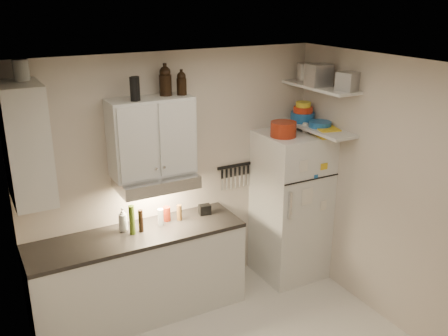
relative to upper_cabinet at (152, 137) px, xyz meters
name	(u,v)px	position (x,y,z in m)	size (l,w,h in m)	color
ceiling	(254,69)	(0.30, -1.33, 0.78)	(3.20, 3.00, 0.02)	white
back_wall	(175,177)	(0.30, 0.18, -0.53)	(3.20, 0.02, 2.60)	beige
left_wall	(38,290)	(-1.31, -1.33, -0.53)	(0.02, 3.00, 2.60)	beige
right_wall	(397,198)	(1.91, -1.33, -0.53)	(0.02, 3.00, 2.60)	beige
base_cabinet	(140,276)	(-0.25, -0.14, -1.39)	(2.10, 0.60, 0.88)	silver
countertop	(137,235)	(-0.25, -0.14, -0.93)	(2.10, 0.62, 0.04)	black
upper_cabinet	(152,137)	(0.00, 0.00, 0.00)	(0.80, 0.33, 0.75)	silver
side_cabinet	(26,144)	(-1.14, -0.14, 0.12)	(0.33, 0.55, 1.00)	silver
range_hood	(156,181)	(0.00, -0.06, -0.44)	(0.76, 0.46, 0.12)	silver
fridge	(291,206)	(1.55, -0.18, -0.98)	(0.70, 0.68, 1.70)	silver
shelf_hi	(320,87)	(1.75, -0.31, 0.38)	(0.30, 0.95, 0.03)	silver
shelf_lo	(317,128)	(1.75, -0.31, -0.07)	(0.30, 0.95, 0.03)	silver
knife_strip	(235,166)	(1.00, 0.15, -0.51)	(0.42, 0.02, 0.03)	black
dutch_oven	(283,129)	(1.37, -0.23, -0.05)	(0.27, 0.27, 0.16)	maroon
book_stack	(326,132)	(1.78, -0.43, -0.08)	(0.21, 0.26, 0.09)	gold
spice_jar	(305,128)	(1.68, -0.20, -0.08)	(0.06, 0.06, 0.10)	silver
stock_pot	(308,72)	(1.83, -0.01, 0.48)	(0.26, 0.26, 0.19)	silver
tin_a	(319,75)	(1.71, -0.33, 0.50)	(0.22, 0.20, 0.22)	#AAAAAD
tin_b	(348,81)	(1.81, -0.66, 0.48)	(0.18, 0.18, 0.18)	#AAAAAD
bowl_teal	(302,117)	(1.75, -0.05, 0.00)	(0.26, 0.26, 0.11)	#1A5493
bowl_orange	(303,110)	(1.74, -0.06, 0.09)	(0.21, 0.21, 0.06)	red
bowl_yellow	(303,104)	(1.74, -0.06, 0.15)	(0.17, 0.17, 0.05)	gold
plates	(320,124)	(1.77, -0.33, -0.02)	(0.24, 0.24, 0.06)	#1A5493
growler_a	(165,81)	(0.17, 0.03, 0.52)	(0.12, 0.12, 0.28)	black
growler_b	(182,83)	(0.32, -0.02, 0.49)	(0.10, 0.10, 0.23)	black
thermos_a	(136,89)	(-0.15, -0.06, 0.48)	(0.08, 0.08, 0.22)	black
thermos_b	(134,89)	(-0.17, -0.08, 0.48)	(0.07, 0.07, 0.22)	black
side_jar	(21,70)	(-1.08, -0.01, 0.71)	(0.13, 0.13, 0.17)	silver
soap_bottle	(123,218)	(-0.34, -0.02, -0.77)	(0.10, 0.11, 0.27)	silver
pepper_mill	(179,213)	(0.24, -0.05, -0.82)	(0.05, 0.05, 0.17)	brown
oil_bottle	(132,220)	(-0.29, -0.13, -0.76)	(0.06, 0.06, 0.30)	#4C6719
vinegar_bottle	(141,221)	(-0.20, -0.12, -0.79)	(0.05, 0.05, 0.23)	black
clear_bottle	(161,217)	(0.02, -0.08, -0.82)	(0.06, 0.06, 0.17)	silver
red_jar	(167,214)	(0.12, -0.01, -0.83)	(0.07, 0.07, 0.15)	maroon
caddy	(205,210)	(0.53, -0.05, -0.85)	(0.12, 0.09, 0.10)	black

